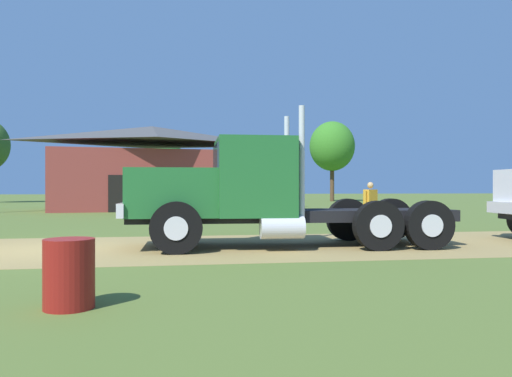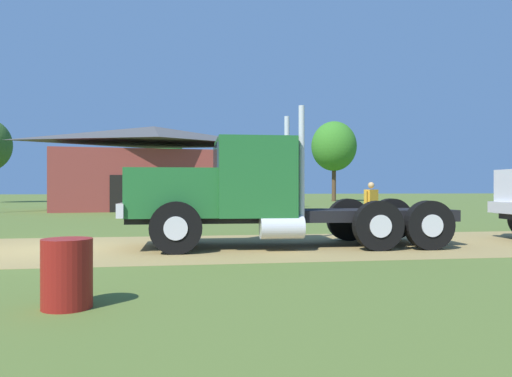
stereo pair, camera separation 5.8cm
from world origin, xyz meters
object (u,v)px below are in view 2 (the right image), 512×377
Objects in this scene: truck_foreground_white at (249,195)px; visitor_far_side at (371,203)px; shed_building at (154,169)px; steel_barrel at (67,273)px.

visitor_far_side is at bearing 42.82° from truck_foreground_white.
visitor_far_side is at bearing -63.81° from shed_building.
shed_building is at bearing 98.73° from truck_foreground_white.
truck_foreground_white is at bearing 62.43° from steel_barrel.
visitor_far_side is 13.26m from steel_barrel.
steel_barrel is 0.06× the size of shed_building.
truck_foreground_white is 9.71× the size of steel_barrel.
truck_foreground_white is 4.97× the size of visitor_far_side.
visitor_far_side is 0.12× the size of shed_building.
truck_foreground_white is 0.60× the size of shed_building.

